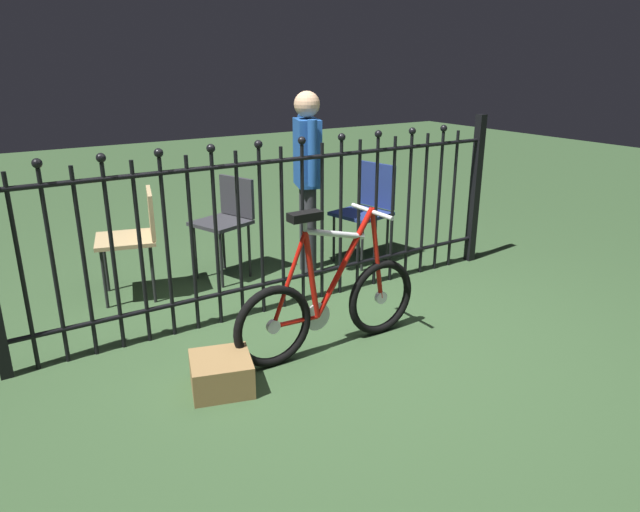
% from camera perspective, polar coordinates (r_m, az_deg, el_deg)
% --- Properties ---
extents(ground_plane, '(20.00, 20.00, 0.00)m').
position_cam_1_polar(ground_plane, '(3.80, 2.58, -8.64)').
color(ground_plane, '#324D2C').
extents(iron_fence, '(3.87, 0.07, 1.30)m').
position_cam_1_polar(iron_fence, '(4.10, -4.01, 3.34)').
color(iron_fence, black).
rests_on(iron_fence, ground).
extents(bicycle, '(1.32, 0.40, 0.92)m').
position_cam_1_polar(bicycle, '(3.61, 0.99, -4.66)').
color(bicycle, black).
rests_on(bicycle, ground).
extents(chair_charcoal, '(0.50, 0.50, 0.83)m').
position_cam_1_polar(chair_charcoal, '(4.83, -9.16, 3.94)').
color(chair_charcoal, black).
rests_on(chair_charcoal, ground).
extents(chair_tan, '(0.53, 0.52, 0.83)m').
position_cam_1_polar(chair_tan, '(4.57, -17.74, 2.28)').
color(chair_tan, black).
rests_on(chair_tan, ground).
extents(chair_navy, '(0.50, 0.50, 0.87)m').
position_cam_1_polar(chair_navy, '(5.19, 4.74, 5.17)').
color(chair_navy, black).
rests_on(chair_navy, ground).
extents(person_visitor, '(0.27, 0.45, 1.51)m').
position_cam_1_polar(person_visitor, '(4.76, -1.25, 8.52)').
color(person_visitor, '#2D2D33').
rests_on(person_visitor, ground).
extents(display_crate, '(0.41, 0.41, 0.19)m').
position_cam_1_polar(display_crate, '(3.33, -9.71, -11.35)').
color(display_crate, olive).
rests_on(display_crate, ground).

